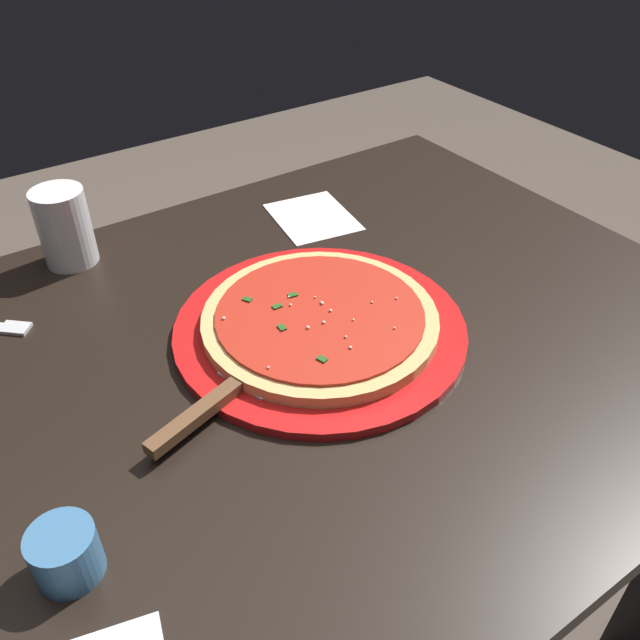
% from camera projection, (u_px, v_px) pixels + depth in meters
% --- Properties ---
extents(ground_plane, '(5.00, 5.00, 0.00)m').
position_uv_depth(ground_plane, '(327.00, 633.00, 1.33)').
color(ground_plane, brown).
extents(restaurant_table, '(1.04, 0.85, 0.78)m').
position_uv_depth(restaurant_table, '(329.00, 410.00, 0.94)').
color(restaurant_table, black).
rests_on(restaurant_table, ground_plane).
extents(serving_plate, '(0.37, 0.37, 0.01)m').
position_uv_depth(serving_plate, '(320.00, 329.00, 0.85)').
color(serving_plate, red).
rests_on(serving_plate, restaurant_table).
extents(pizza, '(0.30, 0.30, 0.02)m').
position_uv_depth(pizza, '(320.00, 319.00, 0.84)').
color(pizza, '#DBB26B').
rests_on(pizza, serving_plate).
extents(pizza_server, '(0.22, 0.11, 0.01)m').
position_uv_depth(pizza_server, '(223.00, 396.00, 0.73)').
color(pizza_server, silver).
rests_on(pizza_server, serving_plate).
extents(cup_tall_drink, '(0.08, 0.08, 0.11)m').
position_uv_depth(cup_tall_drink, '(65.00, 227.00, 0.95)').
color(cup_tall_drink, silver).
rests_on(cup_tall_drink, restaurant_table).
extents(cup_small_sauce, '(0.06, 0.06, 0.05)m').
position_uv_depth(cup_small_sauce, '(66.00, 554.00, 0.57)').
color(cup_small_sauce, teal).
rests_on(cup_small_sauce, restaurant_table).
extents(napkin_folded_right, '(0.14, 0.16, 0.00)m').
position_uv_depth(napkin_folded_right, '(313.00, 217.00, 1.09)').
color(napkin_folded_right, white).
rests_on(napkin_folded_right, restaurant_table).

